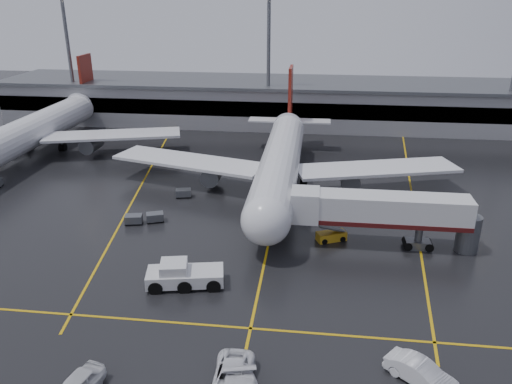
# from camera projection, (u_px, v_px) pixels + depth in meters

# --- Properties ---
(ground) EXTENTS (220.00, 220.00, 0.00)m
(ground) POSITION_uv_depth(u_px,v_px,m) (274.00, 217.00, 61.36)
(ground) COLOR black
(ground) RESTS_ON ground
(apron_line_centre) EXTENTS (0.25, 90.00, 0.02)m
(apron_line_centre) POSITION_uv_depth(u_px,v_px,m) (274.00, 217.00, 61.36)
(apron_line_centre) COLOR gold
(apron_line_centre) RESTS_ON ground
(apron_line_stop) EXTENTS (60.00, 0.25, 0.02)m
(apron_line_stop) POSITION_uv_depth(u_px,v_px,m) (250.00, 328.00, 41.10)
(apron_line_stop) COLOR gold
(apron_line_stop) RESTS_ON ground
(apron_line_left) EXTENTS (9.99, 69.35, 0.02)m
(apron_line_left) POSITION_uv_depth(u_px,v_px,m) (143.00, 181.00, 72.83)
(apron_line_left) COLOR gold
(apron_line_left) RESTS_ON ground
(apron_line_right) EXTENTS (7.57, 69.64, 0.02)m
(apron_line_right) POSITION_uv_depth(u_px,v_px,m) (412.00, 193.00, 68.53)
(apron_line_right) COLOR gold
(apron_line_right) RESTS_ON ground
(terminal) EXTENTS (122.00, 19.00, 8.60)m
(terminal) POSITION_uv_depth(u_px,v_px,m) (295.00, 102.00, 103.89)
(terminal) COLOR gray
(terminal) RESTS_ON ground
(light_mast_left) EXTENTS (3.00, 1.20, 25.45)m
(light_mast_left) POSITION_uv_depth(u_px,v_px,m) (69.00, 52.00, 99.73)
(light_mast_left) COLOR #595B60
(light_mast_left) RESTS_ON ground
(light_mast_mid) EXTENTS (3.00, 1.20, 25.45)m
(light_mast_mid) POSITION_uv_depth(u_px,v_px,m) (269.00, 55.00, 95.21)
(light_mast_mid) COLOR #595B60
(light_mast_mid) RESTS_ON ground
(main_airliner) EXTENTS (48.80, 45.60, 14.10)m
(main_airliner) POSITION_uv_depth(u_px,v_px,m) (281.00, 160.00, 68.72)
(main_airliner) COLOR silver
(main_airliner) RESTS_ON ground
(second_airliner) EXTENTS (48.80, 45.60, 14.10)m
(second_airliner) POSITION_uv_depth(u_px,v_px,m) (38.00, 128.00, 84.53)
(second_airliner) COLOR silver
(second_airliner) RESTS_ON ground
(jet_bridge) EXTENTS (19.90, 3.40, 6.05)m
(jet_bridge) POSITION_uv_depth(u_px,v_px,m) (381.00, 213.00, 53.03)
(jet_bridge) COLOR silver
(jet_bridge) RESTS_ON ground
(pushback_tractor) EXTENTS (7.52, 4.24, 2.54)m
(pushback_tractor) POSITION_uv_depth(u_px,v_px,m) (183.00, 276.00, 46.82)
(pushback_tractor) COLOR silver
(pushback_tractor) RESTS_ON ground
(belt_loader) EXTENTS (3.51, 2.53, 2.05)m
(belt_loader) POSITION_uv_depth(u_px,v_px,m) (331.00, 236.00, 55.49)
(belt_loader) COLOR gold
(belt_loader) RESTS_ON ground
(service_van_a) EXTENTS (2.83, 5.93, 1.63)m
(service_van_a) POSITION_uv_depth(u_px,v_px,m) (232.00, 380.00, 34.55)
(service_van_a) COLOR white
(service_van_a) RESTS_ON ground
(service_van_c) EXTENTS (5.11, 4.58, 1.68)m
(service_van_c) POSITION_uv_depth(u_px,v_px,m) (421.00, 373.00, 35.16)
(service_van_c) COLOR white
(service_van_c) RESTS_ON ground
(baggage_cart_a) EXTENTS (2.33, 1.91, 1.12)m
(baggage_cart_a) POSITION_uv_depth(u_px,v_px,m) (155.00, 217.00, 59.89)
(baggage_cart_a) COLOR #595B60
(baggage_cart_a) RESTS_ON ground
(baggage_cart_b) EXTENTS (2.22, 1.67, 1.12)m
(baggage_cart_b) POSITION_uv_depth(u_px,v_px,m) (134.00, 219.00, 59.36)
(baggage_cart_b) COLOR #595B60
(baggage_cart_b) RESTS_ON ground
(baggage_cart_c) EXTENTS (2.24, 1.72, 1.12)m
(baggage_cart_c) POSITION_uv_depth(u_px,v_px,m) (183.00, 193.00, 67.05)
(baggage_cart_c) COLOR #595B60
(baggage_cart_c) RESTS_ON ground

